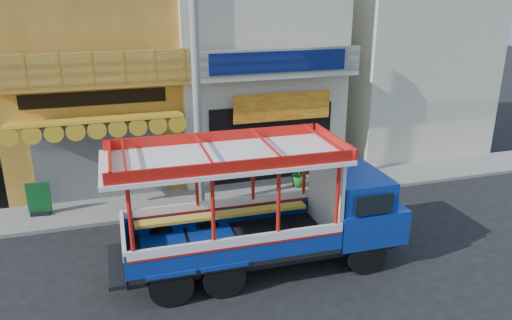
{
  "coord_description": "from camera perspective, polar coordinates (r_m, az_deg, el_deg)",
  "views": [
    {
      "loc": [
        -3.71,
        -11.51,
        6.92
      ],
      "look_at": [
        0.63,
        2.5,
        1.81
      ],
      "focal_mm": 35.0,
      "sensor_mm": 36.0,
      "label": 1
    }
  ],
  "objects": [
    {
      "name": "shophouse_left",
      "position": [
        19.67,
        -18.19,
        10.06
      ],
      "size": [
        6.0,
        7.5,
        8.24
      ],
      "color": "#A57724",
      "rests_on": "ground"
    },
    {
      "name": "ground",
      "position": [
        13.93,
        0.57,
        -10.57
      ],
      "size": [
        90.0,
        90.0,
        0.0
      ],
      "primitive_type": "plane",
      "color": "black",
      "rests_on": "ground"
    },
    {
      "name": "filler_building_right",
      "position": [
        23.49,
        16.0,
        10.86
      ],
      "size": [
        6.0,
        6.0,
        7.6
      ],
      "primitive_type": "cube",
      "color": "beige",
      "rests_on": "ground"
    },
    {
      "name": "potted_plant_b",
      "position": [
        18.79,
        8.81,
        -0.52
      ],
      "size": [
        0.74,
        0.72,
        1.05
      ],
      "primitive_type": "imported",
      "rotation": [
        0.0,
        0.0,
        2.49
      ],
      "color": "#1C6521",
      "rests_on": "sidewalk"
    },
    {
      "name": "songthaew_truck",
      "position": [
        12.67,
        2.86,
        -5.39
      ],
      "size": [
        7.38,
        2.6,
        3.43
      ],
      "color": "black",
      "rests_on": "ground"
    },
    {
      "name": "shophouse_right",
      "position": [
        20.48,
        -0.9,
        11.32
      ],
      "size": [
        6.0,
        6.75,
        8.24
      ],
      "color": "beige",
      "rests_on": "ground"
    },
    {
      "name": "utility_pole",
      "position": [
        15.2,
        -6.4,
        11.96
      ],
      "size": [
        28.0,
        0.26,
        9.0
      ],
      "color": "gray",
      "rests_on": "ground"
    },
    {
      "name": "sidewalk",
      "position": [
        17.36,
        -3.48,
        -4.1
      ],
      "size": [
        30.0,
        2.0,
        0.12
      ],
      "primitive_type": "cube",
      "color": "slate",
      "rests_on": "ground"
    },
    {
      "name": "party_pilaster",
      "position": [
        16.83,
        -7.8,
        9.05
      ],
      "size": [
        0.35,
        0.3,
        8.0
      ],
      "primitive_type": "cube",
      "color": "beige",
      "rests_on": "ground"
    },
    {
      "name": "green_sign",
      "position": [
        17.06,
        -23.53,
        -4.35
      ],
      "size": [
        0.7,
        0.37,
        1.06
      ],
      "color": "black",
      "rests_on": "sidewalk"
    },
    {
      "name": "potted_plant_c",
      "position": [
        17.87,
        4.94,
        -1.5
      ],
      "size": [
        0.73,
        0.73,
        1.0
      ],
      "primitive_type": "imported",
      "rotation": [
        0.0,
        0.0,
        4.32
      ],
      "color": "#1C6521",
      "rests_on": "sidewalk"
    }
  ]
}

